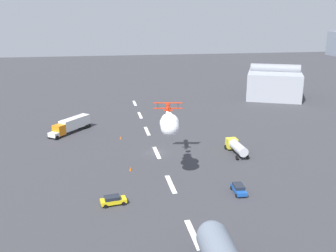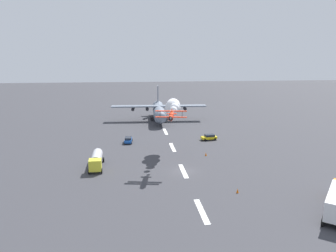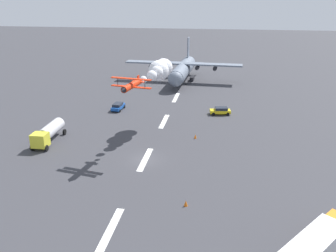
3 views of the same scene
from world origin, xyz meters
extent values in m
plane|color=#38383D|center=(0.00, 0.00, 0.00)|extent=(440.00, 440.00, 0.00)
cube|color=white|center=(-17.27, 0.00, 0.01)|extent=(8.00, 0.90, 0.01)
cube|color=white|center=(0.00, 0.00, 0.01)|extent=(8.00, 0.90, 0.01)
cube|color=white|center=(17.27, 0.00, 0.01)|extent=(8.00, 0.90, 0.01)
cube|color=white|center=(34.53, 0.00, 0.01)|extent=(8.00, 0.90, 0.01)
cylinder|color=slate|center=(52.15, 0.40, 3.25)|extent=(23.61, 5.16, 4.10)
sphere|color=slate|center=(40.44, 0.93, 3.25)|extent=(3.90, 3.90, 3.90)
cube|color=slate|center=(52.15, 0.40, 5.10)|extent=(4.69, 33.34, 0.40)
cylinder|color=black|center=(52.16, 9.55, 4.20)|extent=(2.45, 1.21, 1.10)
cylinder|color=black|center=(51.94, 4.57, 4.20)|extent=(2.45, 1.21, 1.10)
cylinder|color=black|center=(51.56, -3.73, 4.20)|extent=(2.45, 1.21, 1.10)
cylinder|color=black|center=(51.34, -8.71, 4.20)|extent=(2.45, 1.21, 1.10)
cube|color=slate|center=(61.99, -0.04, 8.30)|extent=(2.81, 0.43, 6.00)
cube|color=slate|center=(61.99, -0.04, 3.55)|extent=(2.40, 9.08, 0.24)
cube|color=black|center=(53.03, -2.19, 0.60)|extent=(3.24, 1.14, 1.20)
cube|color=black|center=(53.26, 2.90, 0.60)|extent=(3.24, 1.14, 1.20)
cylinder|color=red|center=(2.05, 2.24, 10.87)|extent=(5.56, 1.88, 0.96)
cube|color=red|center=(1.86, 2.27, 10.72)|extent=(1.71, 6.25, 0.12)
cube|color=red|center=(1.86, 2.27, 11.92)|extent=(1.71, 6.25, 0.12)
cylinder|color=black|center=(1.49, 0.12, 11.32)|extent=(0.08, 0.08, 1.21)
cylinder|color=black|center=(2.23, 4.42, 11.32)|extent=(0.08, 0.08, 1.21)
cube|color=red|center=(4.48, 1.82, 11.32)|extent=(0.71, 0.22, 1.10)
cube|color=red|center=(4.48, 1.82, 10.92)|extent=(0.93, 2.07, 0.08)
cone|color=black|center=(-0.99, 2.76, 10.87)|extent=(0.83, 0.92, 0.81)
sphere|color=white|center=(5.51, 1.48, 10.66)|extent=(0.70, 0.70, 0.70)
sphere|color=white|center=(7.30, 1.67, 10.58)|extent=(1.18, 1.18, 1.18)
sphere|color=white|center=(9.74, 0.78, 10.73)|extent=(1.73, 1.73, 1.73)
sphere|color=white|center=(11.67, 0.28, 10.95)|extent=(2.13, 2.13, 2.13)
sphere|color=white|center=(13.38, 0.51, 10.73)|extent=(2.55, 2.55, 2.55)
sphere|color=white|center=(13.83, 0.38, 10.74)|extent=(3.65, 3.65, 3.65)
sphere|color=white|center=(16.55, -0.05, 10.79)|extent=(3.36, 3.36, 3.36)
cylinder|color=black|center=(-13.63, -23.18, 0.55)|extent=(1.08, 0.96, 1.10)
cube|color=yellow|center=(1.07, 17.40, 1.60)|extent=(2.26, 2.45, 2.20)
cylinder|color=silver|center=(5.28, 17.51, 1.85)|extent=(6.28, 2.26, 2.10)
cylinder|color=black|center=(0.50, 16.19, 0.50)|extent=(1.01, 0.35, 1.00)
cylinder|color=black|center=(7.62, 16.37, 0.50)|extent=(1.01, 0.35, 1.00)
cylinder|color=black|center=(0.43, 18.58, 0.50)|extent=(1.01, 0.35, 1.00)
cylinder|color=black|center=(7.56, 18.77, 0.50)|extent=(1.01, 0.35, 1.00)
cube|color=yellow|center=(23.37, -10.80, 0.65)|extent=(2.42, 4.44, 0.65)
cube|color=#1E232D|center=(23.40, -10.99, 1.25)|extent=(2.02, 2.75, 0.55)
cylinder|color=black|center=(22.26, -9.47, 0.32)|extent=(0.31, 0.67, 0.64)
cylinder|color=black|center=(22.71, -12.39, 0.32)|extent=(0.31, 0.67, 0.64)
cylinder|color=black|center=(24.04, -9.20, 0.32)|extent=(0.31, 0.67, 0.64)
cylinder|color=black|center=(24.49, -12.12, 0.32)|extent=(0.31, 0.67, 0.64)
cube|color=#194CA5|center=(23.06, 11.07, 0.65)|extent=(4.48, 2.03, 0.65)
cube|color=#1E232D|center=(22.86, 11.08, 1.25)|extent=(2.72, 1.79, 0.55)
cylinder|color=black|center=(24.64, 11.89, 0.32)|extent=(0.65, 0.25, 0.64)
cylinder|color=black|center=(21.57, 12.05, 0.32)|extent=(0.65, 0.25, 0.64)
cylinder|color=black|center=(24.54, 10.09, 0.32)|extent=(0.65, 0.25, 0.64)
cylinder|color=black|center=(21.47, 10.25, 0.32)|extent=(0.65, 0.25, 0.64)
cone|color=orange|center=(-11.49, -7.42, 0.38)|extent=(0.44, 0.44, 0.75)
cone|color=orange|center=(9.45, -6.79, 0.38)|extent=(0.44, 0.44, 0.75)
camera|label=1|loc=(81.92, -12.26, 30.22)|focal=41.38mm
camera|label=2|loc=(-61.25, 10.03, 22.83)|focal=34.94mm
camera|label=3|loc=(-46.82, -10.86, 23.32)|focal=37.51mm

